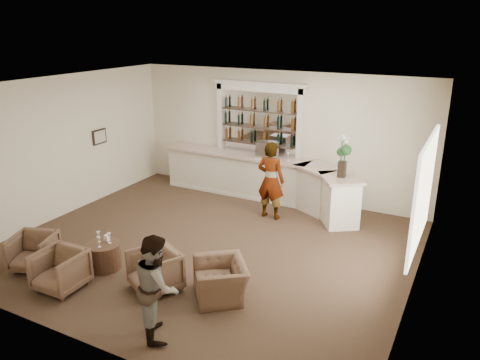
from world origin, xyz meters
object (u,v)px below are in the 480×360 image
(bar_counter, at_px, (263,179))
(sommelier, at_px, (271,180))
(armchair_left, at_px, (34,252))
(espresso_machine, at_px, (267,150))
(armchair_center, at_px, (60,270))
(armchair_far, at_px, (221,280))
(armchair_right, at_px, (155,271))
(guest, at_px, (157,286))
(flower_vase, at_px, (343,154))
(cocktail_table, at_px, (104,256))

(bar_counter, distance_m, sommelier, 1.25)
(armchair_left, xyz_separation_m, espresso_machine, (2.34, 5.37, 1.00))
(armchair_center, distance_m, armchair_far, 2.80)
(bar_counter, height_order, armchair_right, bar_counter)
(armchair_center, bearing_deg, sommelier, 65.81)
(armchair_center, bearing_deg, bar_counter, 75.82)
(armchair_left, height_order, espresso_machine, espresso_machine)
(armchair_center, relative_size, armchair_far, 0.82)
(armchair_right, height_order, espresso_machine, espresso_machine)
(armchair_center, bearing_deg, armchair_right, 25.49)
(guest, xyz_separation_m, armchair_right, (-0.80, 0.96, -0.44))
(sommelier, height_order, armchair_left, sommelier)
(armchair_left, distance_m, flower_vase, 6.63)
(armchair_left, relative_size, flower_vase, 0.79)
(sommelier, relative_size, armchair_far, 1.94)
(sommelier, bearing_deg, espresso_machine, -58.80)
(sommelier, bearing_deg, armchair_left, 57.99)
(armchair_left, bearing_deg, armchair_right, -9.84)
(bar_counter, bearing_deg, armchair_center, -102.73)
(bar_counter, xyz_separation_m, armchair_center, (-1.26, -5.59, -0.22))
(armchair_left, bearing_deg, cocktail_table, 8.01)
(guest, xyz_separation_m, armchair_left, (-3.27, 0.49, -0.46))
(armchair_right, bearing_deg, armchair_far, 44.26)
(armchair_far, bearing_deg, armchair_right, -112.57)
(cocktail_table, distance_m, armchair_left, 1.31)
(armchair_center, bearing_deg, espresso_machine, 75.18)
(sommelier, relative_size, armchair_center, 2.36)
(armchair_center, relative_size, flower_vase, 0.81)
(armchair_far, distance_m, flower_vase, 4.22)
(bar_counter, height_order, espresso_machine, espresso_machine)
(cocktail_table, height_order, armchair_far, armchair_far)
(bar_counter, bearing_deg, flower_vase, -15.62)
(cocktail_table, xyz_separation_m, sommelier, (1.78, 3.69, 0.68))
(sommelier, distance_m, flower_vase, 1.77)
(armchair_far, bearing_deg, flower_vase, 127.85)
(cocktail_table, relative_size, sommelier, 0.35)
(bar_counter, xyz_separation_m, armchair_left, (-2.27, -5.31, -0.23))
(bar_counter, height_order, armchair_center, bar_counter)
(sommelier, relative_size, flower_vase, 1.92)
(cocktail_table, bearing_deg, armchair_left, -151.39)
(espresso_machine, bearing_deg, cocktail_table, -101.71)
(cocktail_table, relative_size, armchair_center, 0.82)
(guest, distance_m, espresso_machine, 5.96)
(guest, bearing_deg, armchair_center, 43.98)
(armchair_right, height_order, armchair_far, armchair_right)
(bar_counter, height_order, armchair_far, bar_counter)
(cocktail_table, bearing_deg, armchair_far, 4.11)
(sommelier, distance_m, armchair_right, 3.92)
(guest, relative_size, espresso_machine, 3.41)
(armchair_left, distance_m, espresso_machine, 5.94)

